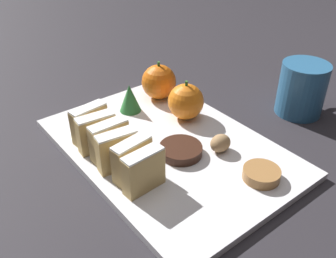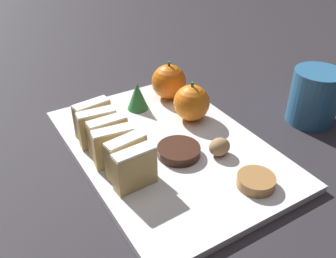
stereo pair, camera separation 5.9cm
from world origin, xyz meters
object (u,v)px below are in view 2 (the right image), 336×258
Objects in this scene: orange_near at (169,82)px; chocolate_cookie at (177,152)px; orange_far at (192,103)px; coffee_mug at (315,96)px; walnut at (219,147)px.

chocolate_cookie is (-0.09, -0.17, -0.03)m from orange_near.
coffee_mug is (0.20, -0.10, 0.01)m from orange_far.
orange_near is at bearing 81.30° from walnut.
orange_far is 0.61× the size of coffee_mug.
chocolate_cookie is 0.57× the size of coffee_mug.
chocolate_cookie is at bearing -135.29° from orange_far.
orange_near is 1.04× the size of orange_far.
chocolate_cookie is at bearing -117.52° from orange_near.
orange_far is at bearing -95.00° from orange_near.
walnut is 0.07m from chocolate_cookie.
coffee_mug is at bearing -4.93° from chocolate_cookie.
orange_far reaches higher than walnut.
orange_near is 0.27m from coffee_mug.
walnut is at bearing -101.63° from orange_far.
orange_near is 0.20m from walnut.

